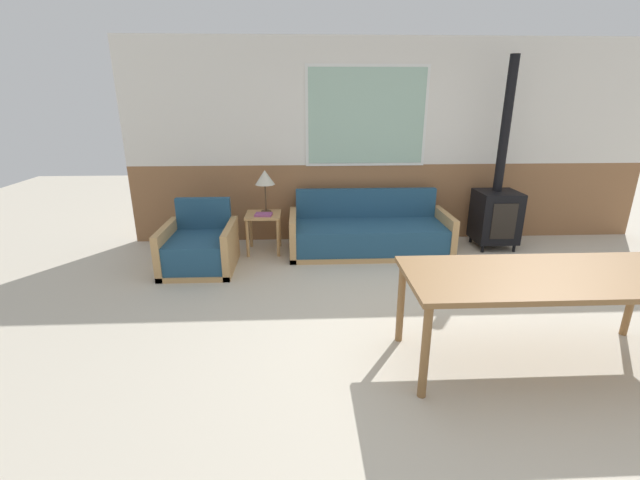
{
  "coord_description": "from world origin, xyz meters",
  "views": [
    {
      "loc": [
        -1.26,
        -3.28,
        1.98
      ],
      "look_at": [
        -1.06,
        1.06,
        0.5
      ],
      "focal_mm": 24.0,
      "sensor_mm": 36.0,
      "label": 1
    }
  ],
  "objects_px": {
    "side_table": "(263,221)",
    "wood_stove": "(496,207)",
    "dining_table": "(548,282)",
    "couch": "(369,234)",
    "table_lamp": "(265,179)",
    "armchair": "(200,249)"
  },
  "relations": [
    {
      "from": "table_lamp",
      "to": "dining_table",
      "type": "height_order",
      "value": "table_lamp"
    },
    {
      "from": "dining_table",
      "to": "wood_stove",
      "type": "bearing_deg",
      "value": 73.0
    },
    {
      "from": "armchair",
      "to": "table_lamp",
      "type": "height_order",
      "value": "table_lamp"
    },
    {
      "from": "armchair",
      "to": "side_table",
      "type": "distance_m",
      "value": 0.92
    },
    {
      "from": "table_lamp",
      "to": "wood_stove",
      "type": "bearing_deg",
      "value": -0.82
    },
    {
      "from": "table_lamp",
      "to": "dining_table",
      "type": "distance_m",
      "value": 3.52
    },
    {
      "from": "wood_stove",
      "to": "table_lamp",
      "type": "bearing_deg",
      "value": 179.18
    },
    {
      "from": "table_lamp",
      "to": "wood_stove",
      "type": "distance_m",
      "value": 3.09
    },
    {
      "from": "couch",
      "to": "table_lamp",
      "type": "bearing_deg",
      "value": 173.81
    },
    {
      "from": "armchair",
      "to": "side_table",
      "type": "relative_size",
      "value": 1.67
    },
    {
      "from": "couch",
      "to": "wood_stove",
      "type": "bearing_deg",
      "value": 3.39
    },
    {
      "from": "side_table",
      "to": "dining_table",
      "type": "relative_size",
      "value": 0.25
    },
    {
      "from": "couch",
      "to": "side_table",
      "type": "distance_m",
      "value": 1.4
    },
    {
      "from": "couch",
      "to": "armchair",
      "type": "xyz_separation_m",
      "value": [
        -2.1,
        -0.48,
        0.0
      ]
    },
    {
      "from": "armchair",
      "to": "dining_table",
      "type": "height_order",
      "value": "armchair"
    },
    {
      "from": "side_table",
      "to": "couch",
      "type": "bearing_deg",
      "value": -2.8
    },
    {
      "from": "side_table",
      "to": "dining_table",
      "type": "distance_m",
      "value": 3.48
    },
    {
      "from": "dining_table",
      "to": "wood_stove",
      "type": "relative_size",
      "value": 0.86
    },
    {
      "from": "side_table",
      "to": "dining_table",
      "type": "height_order",
      "value": "dining_table"
    },
    {
      "from": "couch",
      "to": "dining_table",
      "type": "relative_size",
      "value": 0.99
    },
    {
      "from": "side_table",
      "to": "wood_stove",
      "type": "relative_size",
      "value": 0.21
    },
    {
      "from": "side_table",
      "to": "table_lamp",
      "type": "xyz_separation_m",
      "value": [
        0.03,
        0.08,
        0.55
      ]
    }
  ]
}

